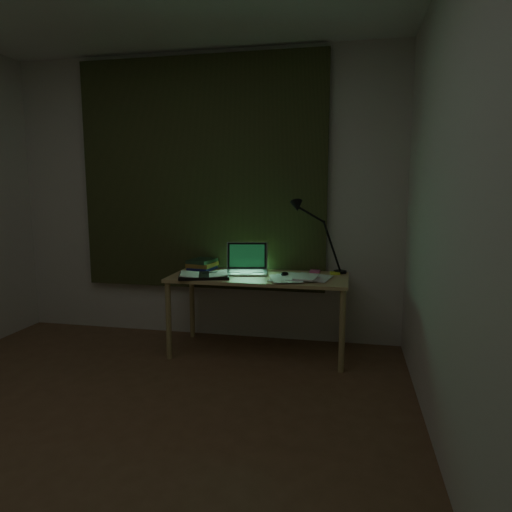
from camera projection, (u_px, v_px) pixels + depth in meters
The scene contains 13 objects.
floor at pixel (83, 455), 2.31m from camera, with size 3.50×4.00×0.00m, color brown.
wall_back at pixel (203, 198), 4.06m from camera, with size 3.50×0.00×2.50m, color silver.
wall_right at pixel (471, 211), 1.77m from camera, with size 0.00×4.00×2.50m, color silver.
curtain at pixel (201, 175), 3.99m from camera, with size 2.20×0.06×2.00m, color #2F351A.
desk at pixel (259, 314), 3.70m from camera, with size 1.41×0.62×0.64m, color tan, non-canonical shape.
laptop at pixel (246, 259), 3.72m from camera, with size 0.34×0.39×0.25m, color silver, non-canonical shape.
open_textbook at pixel (204, 275), 3.59m from camera, with size 0.39×0.28×0.03m, color white, non-canonical shape.
book_stack at pixel (202, 264), 3.92m from camera, with size 0.20×0.24×0.10m, color white, non-canonical shape.
loose_papers at pixel (299, 278), 3.51m from camera, with size 0.36×0.38×0.02m, color white, non-canonical shape.
mouse at pixel (285, 274), 3.63m from camera, with size 0.06×0.09×0.04m, color black.
sticky_yellow at pixel (335, 273), 3.72m from camera, with size 0.08×0.08×0.02m, color #E4F132.
sticky_pink at pixel (315, 271), 3.80m from camera, with size 0.08×0.08×0.02m, color pink.
desk_lamp at pixel (341, 239), 3.73m from camera, with size 0.38×0.30×0.57m, color black, non-canonical shape.
Camera 1 is at (1.29, -1.91, 1.34)m, focal length 32.00 mm.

